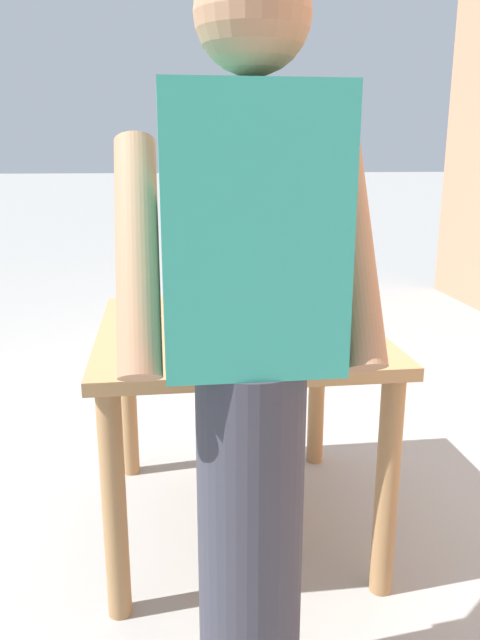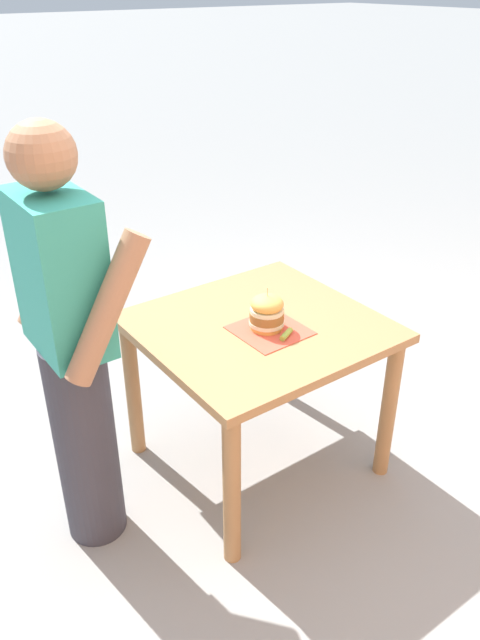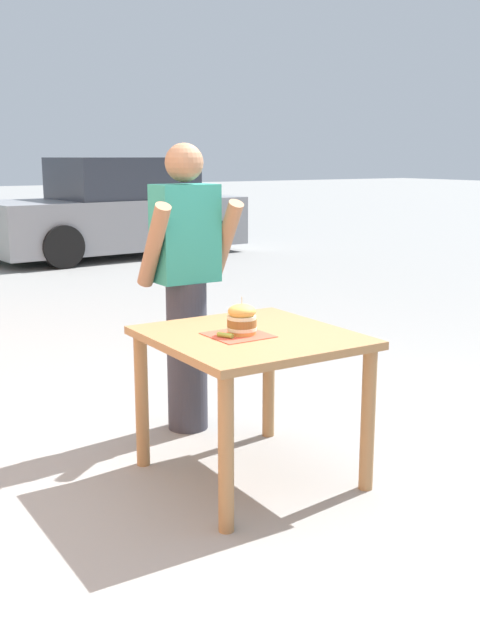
% 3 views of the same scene
% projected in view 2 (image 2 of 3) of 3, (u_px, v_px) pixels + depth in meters
% --- Properties ---
extents(ground_plane, '(80.00, 80.00, 0.00)m').
position_uv_depth(ground_plane, '(257.00, 459.00, 3.03)').
color(ground_plane, gray).
extents(patio_table, '(0.93, 0.98, 0.76)m').
position_uv_depth(patio_table, '(259.00, 349.00, 2.72)').
color(patio_table, '#9E7247').
rests_on(patio_table, ground).
extents(serving_paper, '(0.29, 0.29, 0.00)m').
position_uv_depth(serving_paper, '(269.00, 331.00, 2.60)').
color(serving_paper, '#D64C38').
rests_on(serving_paper, patio_table).
extents(sandwich, '(0.15, 0.15, 0.19)m').
position_uv_depth(sandwich, '(267.00, 312.00, 2.58)').
color(sandwich, gold).
rests_on(sandwich, serving_paper).
extents(pickle_spear, '(0.06, 0.09, 0.02)m').
position_uv_depth(pickle_spear, '(286.00, 334.00, 2.55)').
color(pickle_spear, '#8EA83D').
rests_on(pickle_spear, serving_paper).
extents(diner_across_table, '(0.55, 0.35, 1.69)m').
position_uv_depth(diner_across_table, '(73.00, 349.00, 2.24)').
color(diner_across_table, '#33333D').
rests_on(diner_across_table, ground).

